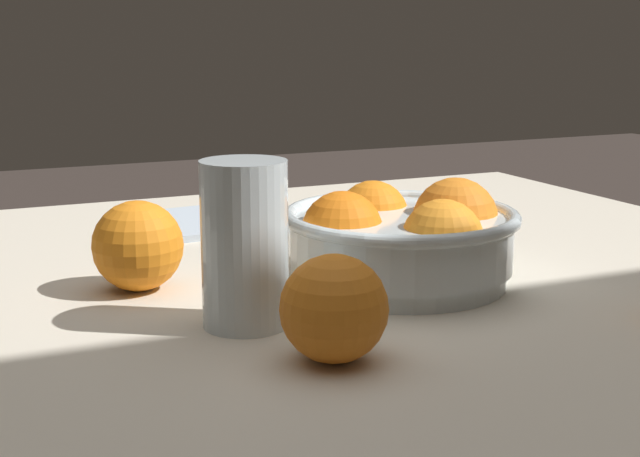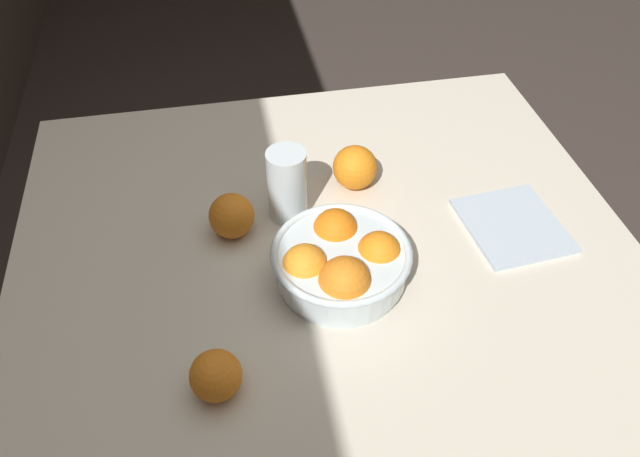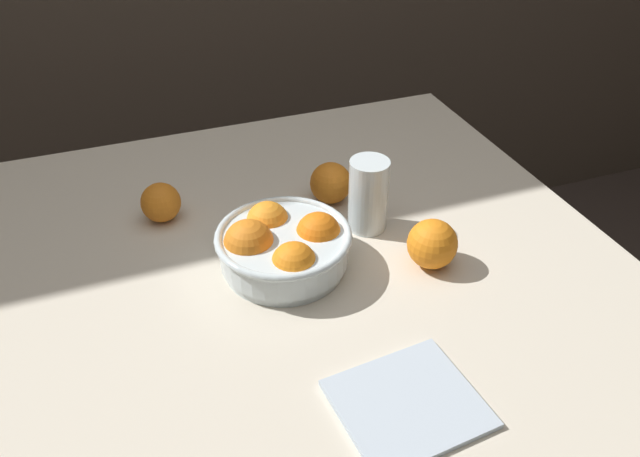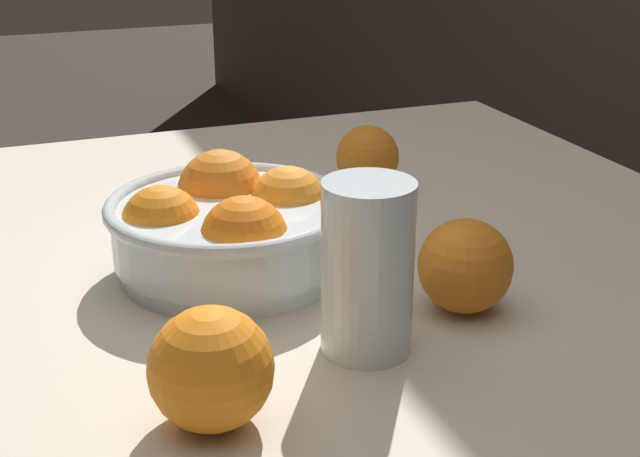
{
  "view_description": "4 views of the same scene",
  "coord_description": "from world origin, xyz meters",
  "px_view_note": "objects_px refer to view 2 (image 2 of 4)",
  "views": [
    {
      "loc": [
        0.35,
        0.68,
        0.98
      ],
      "look_at": [
        0.04,
        -0.01,
        0.82
      ],
      "focal_mm": 50.0,
      "sensor_mm": 36.0,
      "label": 1
    },
    {
      "loc": [
        -0.67,
        0.15,
        1.49
      ],
      "look_at": [
        0.01,
        0.02,
        0.83
      ],
      "focal_mm": 35.0,
      "sensor_mm": 36.0,
      "label": 2
    },
    {
      "loc": [
        -0.25,
        -0.75,
        1.4
      ],
      "look_at": [
        0.03,
        0.01,
        0.81
      ],
      "focal_mm": 35.0,
      "sensor_mm": 36.0,
      "label": 3
    },
    {
      "loc": [
        0.66,
        -0.19,
        1.09
      ],
      "look_at": [
        0.04,
        0.05,
        0.82
      ],
      "focal_mm": 50.0,
      "sensor_mm": 36.0,
      "label": 4
    }
  ],
  "objects_px": {
    "fruit_bowl": "(341,262)",
    "orange_loose_near_bowl": "(216,376)",
    "orange_loose_front": "(355,167)",
    "orange_loose_aside": "(232,216)",
    "juice_glass": "(287,188)"
  },
  "relations": [
    {
      "from": "orange_loose_front",
      "to": "orange_loose_aside",
      "type": "bearing_deg",
      "value": 110.11
    },
    {
      "from": "orange_loose_aside",
      "to": "fruit_bowl",
      "type": "bearing_deg",
      "value": -132.33
    },
    {
      "from": "orange_loose_near_bowl",
      "to": "orange_loose_front",
      "type": "distance_m",
      "value": 0.47
    },
    {
      "from": "orange_loose_front",
      "to": "orange_loose_near_bowl",
      "type": "bearing_deg",
      "value": 144.22
    },
    {
      "from": "juice_glass",
      "to": "orange_loose_aside",
      "type": "relative_size",
      "value": 1.71
    },
    {
      "from": "orange_loose_near_bowl",
      "to": "orange_loose_front",
      "type": "relative_size",
      "value": 0.87
    },
    {
      "from": "juice_glass",
      "to": "orange_loose_near_bowl",
      "type": "distance_m",
      "value": 0.36
    },
    {
      "from": "juice_glass",
      "to": "orange_loose_near_bowl",
      "type": "height_order",
      "value": "juice_glass"
    },
    {
      "from": "fruit_bowl",
      "to": "orange_loose_near_bowl",
      "type": "distance_m",
      "value": 0.26
    },
    {
      "from": "orange_loose_front",
      "to": "orange_loose_aside",
      "type": "xyz_separation_m",
      "value": [
        -0.08,
        0.23,
        -0.0
      ]
    },
    {
      "from": "fruit_bowl",
      "to": "orange_loose_front",
      "type": "relative_size",
      "value": 2.67
    },
    {
      "from": "fruit_bowl",
      "to": "orange_loose_near_bowl",
      "type": "bearing_deg",
      "value": 128.34
    },
    {
      "from": "juice_glass",
      "to": "orange_loose_front",
      "type": "height_order",
      "value": "juice_glass"
    },
    {
      "from": "juice_glass",
      "to": "orange_loose_front",
      "type": "relative_size",
      "value": 1.62
    },
    {
      "from": "fruit_bowl",
      "to": "orange_loose_aside",
      "type": "relative_size",
      "value": 2.82
    }
  ]
}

